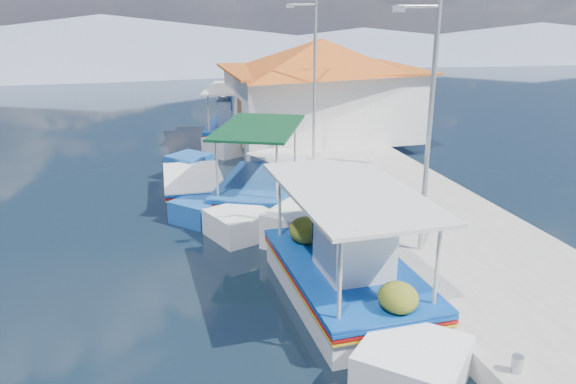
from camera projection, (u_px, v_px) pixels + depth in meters
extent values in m
plane|color=black|center=(260.00, 334.00, 11.57)|extent=(160.00, 160.00, 0.00)
cube|color=#AEACA2|center=(397.00, 202.00, 18.43)|extent=(5.00, 44.00, 0.50)
cylinder|color=#A5A8AD|center=(517.00, 364.00, 9.55)|extent=(0.20, 0.20, 0.30)
cylinder|color=#A5A8AD|center=(391.00, 247.00, 14.12)|extent=(0.20, 0.20, 0.30)
cylinder|color=#A5A8AD|center=(317.00, 178.00, 19.62)|extent=(0.20, 0.20, 0.30)
cylinder|color=#A5A8AD|center=(276.00, 139.00, 25.11)|extent=(0.20, 0.20, 0.30)
cube|color=white|center=(346.00, 289.00, 12.89)|extent=(2.58, 4.95, 1.07)
cube|color=white|center=(308.00, 230.00, 15.83)|extent=(2.53, 2.53, 1.19)
cube|color=white|center=(406.00, 372.00, 9.99)|extent=(2.46, 2.46, 1.02)
cube|color=#0B3F95|center=(347.00, 269.00, 12.73)|extent=(2.66, 5.10, 0.07)
cube|color=#9A0D0D|center=(347.00, 273.00, 12.76)|extent=(2.66, 5.10, 0.06)
cube|color=gold|center=(347.00, 276.00, 12.78)|extent=(2.66, 5.10, 0.05)
cube|color=#0B3F95|center=(347.00, 266.00, 12.70)|extent=(2.69, 5.05, 0.06)
cube|color=brown|center=(347.00, 267.00, 12.71)|extent=(2.38, 4.85, 0.06)
cube|color=white|center=(353.00, 248.00, 12.20)|extent=(1.40, 1.50, 1.24)
cube|color=silver|center=(354.00, 220.00, 12.00)|extent=(1.52, 1.61, 0.07)
cylinder|color=beige|center=(283.00, 203.00, 14.09)|extent=(0.08, 0.08, 1.81)
cylinder|color=beige|center=(358.00, 197.00, 14.54)|extent=(0.08, 0.08, 1.81)
cylinder|color=beige|center=(335.00, 277.00, 10.30)|extent=(0.08, 0.08, 1.81)
cylinder|color=beige|center=(434.00, 265.00, 10.75)|extent=(0.08, 0.08, 1.81)
cube|color=silver|center=(350.00, 191.00, 12.14)|extent=(2.71, 4.95, 0.08)
ellipsoid|color=#495115|center=(309.00, 230.00, 13.96)|extent=(0.86, 0.94, 0.64)
ellipsoid|color=#495115|center=(332.00, 221.00, 14.68)|extent=(0.72, 0.80, 0.54)
ellipsoid|color=#495115|center=(394.00, 298.00, 10.80)|extent=(0.77, 0.84, 0.58)
sphere|color=red|center=(384.00, 217.00, 13.32)|extent=(0.45, 0.45, 0.45)
cube|color=white|center=(260.00, 197.00, 18.92)|extent=(3.83, 4.81, 1.08)
cube|color=white|center=(214.00, 174.00, 20.97)|extent=(2.12, 2.12, 1.20)
cube|color=white|center=(315.00, 220.00, 16.90)|extent=(2.06, 2.06, 1.03)
cube|color=#0B3F95|center=(260.00, 183.00, 18.76)|extent=(3.95, 4.95, 0.07)
cube|color=#9A0D0D|center=(260.00, 185.00, 18.79)|extent=(3.95, 4.95, 0.06)
cube|color=gold|center=(260.00, 188.00, 18.82)|extent=(3.95, 4.95, 0.05)
cube|color=#1B53A4|center=(260.00, 181.00, 18.74)|extent=(3.95, 4.92, 0.06)
cube|color=brown|center=(260.00, 181.00, 18.75)|extent=(3.63, 4.65, 0.06)
cylinder|color=beige|center=(206.00, 149.00, 19.21)|extent=(0.08, 0.08, 1.82)
cylinder|color=beige|center=(250.00, 141.00, 20.31)|extent=(0.08, 0.08, 1.82)
cylinder|color=beige|center=(271.00, 172.00, 16.60)|extent=(0.08, 0.08, 1.82)
cylinder|color=beige|center=(317.00, 161.00, 17.70)|extent=(0.08, 0.08, 1.82)
cube|color=#0B381D|center=(259.00, 127.00, 18.16)|extent=(3.93, 4.85, 0.08)
cube|color=#1B53A4|center=(194.00, 191.00, 19.60)|extent=(2.03, 3.64, 0.99)
cube|color=#1B53A4|center=(184.00, 169.00, 21.71)|extent=(1.91, 1.91, 1.10)
cube|color=#1B53A4|center=(205.00, 213.00, 17.52)|extent=(1.86, 1.86, 0.94)
cube|color=#0B3F95|center=(193.00, 178.00, 19.45)|extent=(2.09, 3.75, 0.06)
cube|color=#9A0D0D|center=(193.00, 181.00, 19.48)|extent=(2.09, 3.75, 0.05)
cube|color=gold|center=(193.00, 183.00, 19.50)|extent=(2.09, 3.75, 0.04)
cube|color=white|center=(193.00, 176.00, 19.43)|extent=(2.11, 3.71, 0.05)
cube|color=brown|center=(193.00, 177.00, 19.44)|extent=(1.88, 3.56, 0.05)
cube|color=white|center=(234.00, 134.00, 27.88)|extent=(3.45, 4.89, 1.04)
cube|color=white|center=(210.00, 122.00, 30.23)|extent=(2.25, 2.25, 1.15)
cube|color=white|center=(262.00, 147.00, 25.57)|extent=(2.19, 2.19, 0.99)
cube|color=#0B3F95|center=(234.00, 125.00, 27.73)|extent=(3.56, 5.04, 0.07)
cube|color=#9A0D0D|center=(234.00, 127.00, 27.76)|extent=(3.56, 5.04, 0.05)
cube|color=gold|center=(234.00, 128.00, 27.78)|extent=(3.56, 5.04, 0.04)
cube|color=#0B3F95|center=(234.00, 123.00, 27.70)|extent=(3.57, 5.00, 0.05)
cube|color=brown|center=(234.00, 124.00, 27.71)|extent=(3.25, 4.76, 0.05)
cube|color=white|center=(237.00, 113.00, 27.25)|extent=(1.62, 1.73, 1.21)
cube|color=silver|center=(236.00, 100.00, 27.06)|extent=(1.76, 1.86, 0.07)
cylinder|color=beige|center=(201.00, 102.00, 28.49)|extent=(0.08, 0.08, 1.76)
cylinder|color=beige|center=(234.00, 99.00, 29.39)|extent=(0.08, 0.08, 1.76)
cylinder|color=beige|center=(233.00, 114.00, 25.47)|extent=(0.08, 0.08, 1.76)
cylinder|color=beige|center=(269.00, 110.00, 26.38)|extent=(0.08, 0.08, 1.76)
cube|color=silver|center=(233.00, 88.00, 27.15)|extent=(3.56, 4.93, 0.08)
cube|color=white|center=(321.00, 103.00, 26.18)|extent=(8.00, 6.00, 3.00)
cube|color=#CA5A1C|center=(322.00, 69.00, 25.69)|extent=(8.64, 6.48, 0.10)
pyramid|color=#CA5A1C|center=(322.00, 54.00, 25.48)|extent=(10.49, 10.49, 1.40)
cube|color=brown|center=(240.00, 122.00, 24.45)|extent=(0.06, 1.00, 2.00)
cube|color=#0B3F95|center=(230.00, 99.00, 26.55)|extent=(0.06, 1.20, 0.90)
cylinder|color=#A5A8AD|center=(429.00, 133.00, 13.41)|extent=(0.12, 0.12, 6.00)
cylinder|color=#A5A8AD|center=(419.00, 6.00, 12.38)|extent=(1.00, 0.08, 0.08)
cube|color=#A5A8AD|center=(398.00, 9.00, 12.27)|extent=(0.30, 0.14, 0.14)
cylinder|color=#A5A8AD|center=(315.00, 83.00, 21.65)|extent=(0.12, 0.12, 6.00)
cylinder|color=#A5A8AD|center=(303.00, 4.00, 20.62)|extent=(1.00, 0.08, 0.08)
cube|color=#A5A8AD|center=(289.00, 6.00, 20.51)|extent=(0.30, 0.14, 0.14)
cone|color=gray|center=(103.00, 41.00, 60.83)|extent=(96.00, 96.00, 5.50)
cone|color=gray|center=(363.00, 44.00, 68.46)|extent=(76.80, 76.80, 3.80)
cone|color=gray|center=(540.00, 39.00, 74.53)|extent=(89.60, 89.60, 4.20)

